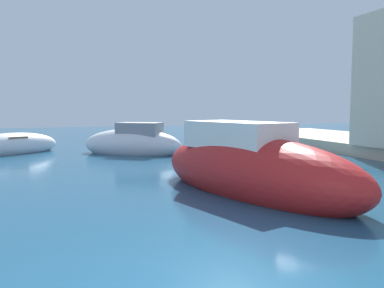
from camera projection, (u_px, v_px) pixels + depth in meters
name	position (u px, v px, depth m)	size (l,w,h in m)	color
moored_boat_0	(133.00, 143.00, 17.43)	(4.60, 3.83, 1.68)	white
moored_boat_2	(250.00, 169.00, 9.45)	(3.74, 6.60, 2.05)	#B21E1E
moored_boat_5	(13.00, 146.00, 17.56)	(4.23, 3.57, 1.18)	white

